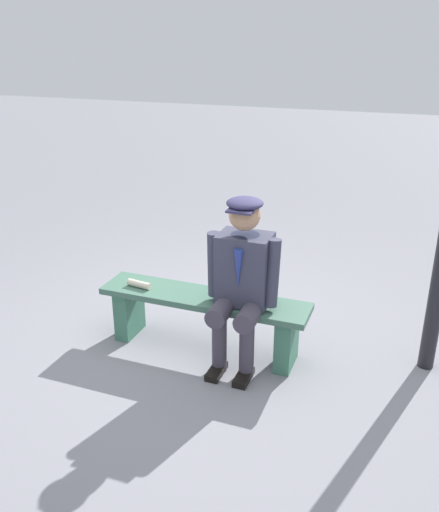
% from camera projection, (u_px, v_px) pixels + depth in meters
% --- Properties ---
extents(ground_plane, '(30.00, 30.00, 0.00)m').
position_uv_depth(ground_plane, '(204.00, 348.00, 4.38)').
color(ground_plane, gray).
extents(bench, '(1.66, 0.36, 0.47)m').
position_uv_depth(bench, '(204.00, 312.00, 4.26)').
color(bench, '#406755').
rests_on(bench, ground).
extents(seated_man, '(0.55, 0.56, 1.29)m').
position_uv_depth(seated_man, '(242.00, 276.00, 3.96)').
color(seated_man, '#37394C').
rests_on(seated_man, ground).
extents(rolled_magazine, '(0.21, 0.08, 0.05)m').
position_uv_depth(rolled_magazine, '(139.00, 284.00, 4.33)').
color(rolled_magazine, beige).
rests_on(rolled_magazine, bench).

